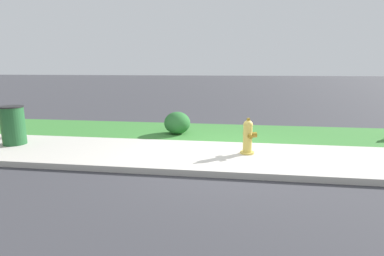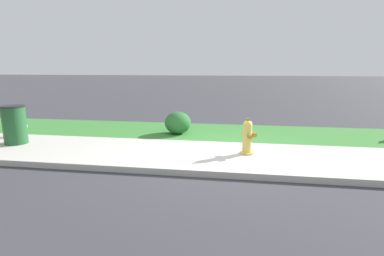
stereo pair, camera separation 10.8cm
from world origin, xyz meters
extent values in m
plane|color=#38383D|center=(0.00, 0.00, 0.00)|extent=(120.00, 120.00, 0.00)
cube|color=#BCB7AD|center=(0.00, 0.00, 0.01)|extent=(18.00, 2.39, 0.01)
cube|color=#387A33|center=(0.00, 2.41, 0.00)|extent=(18.00, 2.43, 0.01)
cube|color=#BCB7AD|center=(0.00, -1.28, 0.06)|extent=(18.00, 0.16, 0.12)
cylinder|color=gold|center=(0.59, 0.22, 0.03)|extent=(0.31, 0.31, 0.05)
cylinder|color=gold|center=(0.59, 0.22, 0.35)|extent=(0.20, 0.20, 0.61)
sphere|color=gold|center=(0.59, 0.22, 0.66)|extent=(0.21, 0.21, 0.21)
cube|color=olive|center=(0.59, 0.22, 0.78)|extent=(0.07, 0.07, 0.06)
cylinder|color=olive|center=(0.55, 0.36, 0.43)|extent=(0.11, 0.11, 0.09)
cylinder|color=olive|center=(0.64, 0.08, 0.43)|extent=(0.11, 0.11, 0.09)
cylinder|color=olive|center=(0.74, 0.27, 0.43)|extent=(0.13, 0.15, 0.12)
ellipsoid|color=white|center=(-5.60, 0.92, 0.23)|extent=(0.28, 0.36, 0.19)
sphere|color=white|center=(-5.53, 1.11, 0.26)|extent=(0.15, 0.15, 0.15)
sphere|color=black|center=(-5.51, 1.18, 0.25)|extent=(0.03, 0.03, 0.03)
cone|color=white|center=(-5.57, 1.13, 0.36)|extent=(0.07, 0.07, 0.07)
cone|color=white|center=(-5.49, 1.11, 0.36)|extent=(0.07, 0.07, 0.07)
cylinder|color=white|center=(-5.61, 1.04, 0.07)|extent=(0.05, 0.05, 0.13)
cylinder|color=white|center=(-5.51, 1.00, 0.07)|extent=(0.05, 0.05, 0.13)
cylinder|color=white|center=(-5.68, 0.85, 0.07)|extent=(0.05, 0.05, 0.13)
cylinder|color=white|center=(-5.58, 0.81, 0.07)|extent=(0.05, 0.05, 0.13)
cylinder|color=white|center=(-5.65, 0.76, 0.28)|extent=(0.04, 0.04, 0.10)
cylinder|color=#1E5128|center=(-5.10, 0.24, 0.46)|extent=(0.54, 0.54, 0.93)
cylinder|color=black|center=(-5.10, 0.24, 0.94)|extent=(0.57, 0.57, 0.03)
ellipsoid|color=#28662D|center=(-1.33, 2.01, 0.32)|extent=(0.75, 0.75, 0.64)
camera|label=1|loc=(0.29, -6.28, 1.90)|focal=28.00mm
camera|label=2|loc=(0.40, -6.27, 1.90)|focal=28.00mm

